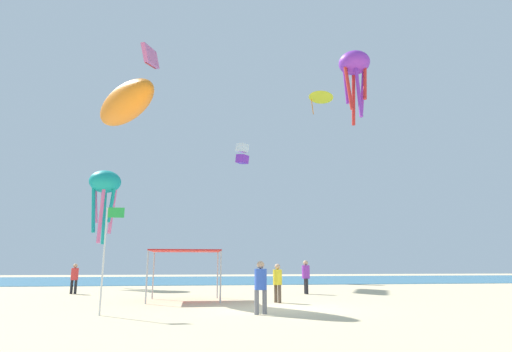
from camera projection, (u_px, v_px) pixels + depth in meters
ground at (280, 310)px, 15.60m from camera, size 110.00×110.00×0.10m
ocean_strip at (225, 280)px, 45.35m from camera, size 110.00×24.73×0.03m
canopy_tent at (186, 253)px, 19.52m from camera, size 3.24×2.80×2.31m
person_near_tent at (75, 276)px, 23.71m from camera, size 0.41×0.40×1.70m
person_leftmost at (261, 283)px, 14.12m from camera, size 0.45×0.42×1.76m
person_rightmost at (278, 280)px, 18.34m from camera, size 0.40×0.42×1.67m
person_far_shore at (306, 274)px, 23.71m from camera, size 0.45×0.50×1.88m
banner_flag at (106, 249)px, 14.06m from camera, size 0.61×0.06×3.58m
kite_octopus_purple at (354, 66)px, 32.60m from camera, size 3.40×3.40×5.73m
kite_inflatable_orange at (125, 104)px, 22.64m from camera, size 4.92×6.48×2.39m
kite_delta_yellow at (321, 96)px, 46.35m from camera, size 3.89×3.88×2.42m
kite_box_white at (242, 154)px, 44.43m from camera, size 1.51×1.51×2.27m
kite_parafoil_pink at (151, 57)px, 43.63m from camera, size 1.29×6.41×3.91m
kite_octopus_teal at (105, 185)px, 31.42m from camera, size 3.13×3.13×5.52m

